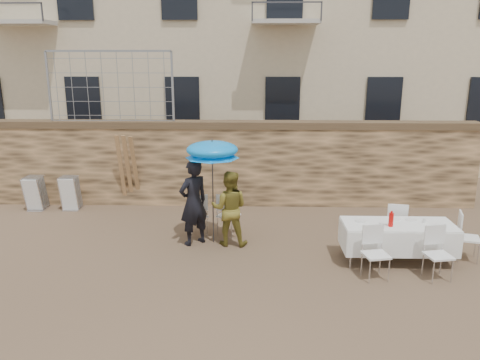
{
  "coord_description": "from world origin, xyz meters",
  "views": [
    {
      "loc": [
        0.65,
        -7.1,
        3.86
      ],
      "look_at": [
        0.4,
        2.2,
        1.4
      ],
      "focal_mm": 35.0,
      "sensor_mm": 36.0,
      "label": 1
    }
  ],
  "objects_px": {
    "umbrella": "(212,153)",
    "table_chair_back": "(396,224)",
    "man_suit": "(193,202)",
    "couple_chair_right": "(228,214)",
    "soda_bottle": "(391,220)",
    "table_chair_front_right": "(439,254)",
    "table_chair_side": "(469,237)",
    "chair_stack_left": "(39,191)",
    "woman_dress": "(229,208)",
    "banquet_table": "(399,226)",
    "table_chair_front_left": "(376,253)",
    "chair_stack_right": "(73,191)",
    "couple_chair_left": "(197,214)"
  },
  "relations": [
    {
      "from": "man_suit",
      "to": "chair_stack_left",
      "type": "xyz_separation_m",
      "value": [
        -4.37,
        2.35,
        -0.46
      ]
    },
    {
      "from": "table_chair_front_right",
      "to": "table_chair_back",
      "type": "bearing_deg",
      "value": 89.54
    },
    {
      "from": "table_chair_front_left",
      "to": "chair_stack_right",
      "type": "xyz_separation_m",
      "value": [
        -6.9,
        3.88,
        -0.02
      ]
    },
    {
      "from": "table_chair_side",
      "to": "table_chair_back",
      "type": "bearing_deg",
      "value": 75.7
    },
    {
      "from": "table_chair_front_right",
      "to": "chair_stack_left",
      "type": "relative_size",
      "value": 1.04
    },
    {
      "from": "woman_dress",
      "to": "umbrella",
      "type": "bearing_deg",
      "value": -11.22
    },
    {
      "from": "table_chair_back",
      "to": "chair_stack_right",
      "type": "distance_m",
      "value": 8.04
    },
    {
      "from": "umbrella",
      "to": "table_chair_front_right",
      "type": "bearing_deg",
      "value": -21.5
    },
    {
      "from": "umbrella",
      "to": "chair_stack_right",
      "type": "height_order",
      "value": "umbrella"
    },
    {
      "from": "umbrella",
      "to": "chair_stack_right",
      "type": "xyz_separation_m",
      "value": [
        -3.87,
        2.25,
        -1.5
      ]
    },
    {
      "from": "banquet_table",
      "to": "chair_stack_left",
      "type": "relative_size",
      "value": 2.28
    },
    {
      "from": "woman_dress",
      "to": "table_chair_back",
      "type": "bearing_deg",
      "value": -174.9
    },
    {
      "from": "umbrella",
      "to": "table_chair_side",
      "type": "bearing_deg",
      "value": -8.78
    },
    {
      "from": "woman_dress",
      "to": "table_chair_front_right",
      "type": "xyz_separation_m",
      "value": [
        3.78,
        -1.53,
        -0.32
      ]
    },
    {
      "from": "soda_bottle",
      "to": "umbrella",
      "type": "bearing_deg",
      "value": 163.33
    },
    {
      "from": "couple_chair_left",
      "to": "table_chair_back",
      "type": "relative_size",
      "value": 1.0
    },
    {
      "from": "table_chair_front_right",
      "to": "table_chair_side",
      "type": "relative_size",
      "value": 1.0
    },
    {
      "from": "chair_stack_right",
      "to": "table_chair_front_right",
      "type": "bearing_deg",
      "value": -25.85
    },
    {
      "from": "table_chair_front_right",
      "to": "chair_stack_right",
      "type": "relative_size",
      "value": 1.04
    },
    {
      "from": "man_suit",
      "to": "couple_chair_right",
      "type": "bearing_deg",
      "value": 177.98
    },
    {
      "from": "man_suit",
      "to": "umbrella",
      "type": "height_order",
      "value": "umbrella"
    },
    {
      "from": "table_chair_side",
      "to": "chair_stack_left",
      "type": "distance_m",
      "value": 10.26
    },
    {
      "from": "table_chair_back",
      "to": "table_chair_side",
      "type": "xyz_separation_m",
      "value": [
        1.2,
        -0.7,
        0.0
      ]
    },
    {
      "from": "banquet_table",
      "to": "table_chair_front_right",
      "type": "bearing_deg",
      "value": -56.31
    },
    {
      "from": "banquet_table",
      "to": "chair_stack_right",
      "type": "relative_size",
      "value": 2.28
    },
    {
      "from": "couple_chair_left",
      "to": "table_chair_front_left",
      "type": "relative_size",
      "value": 1.0
    },
    {
      "from": "man_suit",
      "to": "couple_chair_left",
      "type": "distance_m",
      "value": 0.7
    },
    {
      "from": "table_chair_back",
      "to": "chair_stack_left",
      "type": "bearing_deg",
      "value": -3.91
    },
    {
      "from": "table_chair_front_left",
      "to": "umbrella",
      "type": "bearing_deg",
      "value": 140.2
    },
    {
      "from": "umbrella",
      "to": "table_chair_front_left",
      "type": "bearing_deg",
      "value": -28.24
    },
    {
      "from": "man_suit",
      "to": "umbrella",
      "type": "xyz_separation_m",
      "value": [
        0.4,
        0.1,
        1.04
      ]
    },
    {
      "from": "man_suit",
      "to": "table_chair_side",
      "type": "relative_size",
      "value": 1.91
    },
    {
      "from": "soda_bottle",
      "to": "table_chair_front_right",
      "type": "bearing_deg",
      "value": -40.6
    },
    {
      "from": "couple_chair_left",
      "to": "couple_chair_right",
      "type": "height_order",
      "value": "same"
    },
    {
      "from": "table_chair_back",
      "to": "table_chair_side",
      "type": "relative_size",
      "value": 1.0
    },
    {
      "from": "table_chair_front_left",
      "to": "woman_dress",
      "type": "bearing_deg",
      "value": 138.76
    },
    {
      "from": "table_chair_side",
      "to": "chair_stack_right",
      "type": "xyz_separation_m",
      "value": [
        -8.9,
        3.03,
        -0.02
      ]
    },
    {
      "from": "man_suit",
      "to": "couple_chair_right",
      "type": "relative_size",
      "value": 1.91
    },
    {
      "from": "table_chair_front_left",
      "to": "couple_chair_right",
      "type": "bearing_deg",
      "value": 131.17
    },
    {
      "from": "umbrella",
      "to": "table_chair_back",
      "type": "distance_m",
      "value": 4.11
    },
    {
      "from": "woman_dress",
      "to": "table_chair_front_left",
      "type": "bearing_deg",
      "value": 155.05
    },
    {
      "from": "table_chair_front_left",
      "to": "table_chair_front_right",
      "type": "distance_m",
      "value": 1.1
    },
    {
      "from": "chair_stack_left",
      "to": "couple_chair_right",
      "type": "bearing_deg",
      "value": -19.53
    },
    {
      "from": "soda_bottle",
      "to": "table_chair_back",
      "type": "distance_m",
      "value": 1.11
    },
    {
      "from": "table_chair_front_left",
      "to": "chair_stack_right",
      "type": "height_order",
      "value": "table_chair_front_left"
    },
    {
      "from": "soda_bottle",
      "to": "chair_stack_left",
      "type": "distance_m",
      "value": 8.84
    },
    {
      "from": "man_suit",
      "to": "table_chair_front_right",
      "type": "relative_size",
      "value": 1.91
    },
    {
      "from": "table_chair_side",
      "to": "soda_bottle",
      "type": "bearing_deg",
      "value": 114.84
    },
    {
      "from": "soda_bottle",
      "to": "table_chair_side",
      "type": "bearing_deg",
      "value": 8.88
    },
    {
      "from": "table_chair_front_left",
      "to": "chair_stack_left",
      "type": "distance_m",
      "value": 8.71
    }
  ]
}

